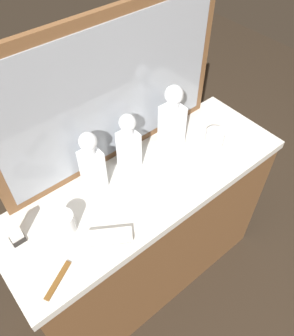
% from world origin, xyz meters
% --- Properties ---
extents(ground_plane, '(6.00, 6.00, 0.00)m').
position_xyz_m(ground_plane, '(0.00, 0.00, 0.00)').
color(ground_plane, '#2D2319').
extents(dresser, '(1.31, 0.46, 0.87)m').
position_xyz_m(dresser, '(0.00, 0.00, 0.43)').
color(dresser, brown).
rests_on(dresser, ground_plane).
extents(dresser_mirror, '(1.05, 0.03, 0.65)m').
position_xyz_m(dresser_mirror, '(0.00, 0.21, 1.19)').
color(dresser_mirror, brown).
rests_on(dresser_mirror, dresser).
extents(crystal_decanter_far_right, '(0.09, 0.09, 0.32)m').
position_xyz_m(crystal_decanter_far_right, '(0.23, 0.10, 1.00)').
color(crystal_decanter_far_right, white).
rests_on(crystal_decanter_far_right, dresser).
extents(crystal_decanter_front, '(0.08, 0.08, 0.28)m').
position_xyz_m(crystal_decanter_front, '(0.00, 0.12, 0.98)').
color(crystal_decanter_front, white).
rests_on(crystal_decanter_front, dresser).
extents(crystal_decanter_far_left, '(0.08, 0.08, 0.29)m').
position_xyz_m(crystal_decanter_far_left, '(-0.18, 0.12, 0.98)').
color(crystal_decanter_far_left, white).
rests_on(crystal_decanter_far_left, dresser).
extents(crystal_tumbler_center, '(0.08, 0.08, 0.08)m').
position_xyz_m(crystal_tumbler_center, '(0.38, -0.03, 0.90)').
color(crystal_tumbler_center, white).
rests_on(crystal_tumbler_center, dresser).
extents(crystal_tumbler_front, '(0.08, 0.08, 0.09)m').
position_xyz_m(crystal_tumbler_front, '(-0.39, 0.01, 0.91)').
color(crystal_tumbler_front, white).
rests_on(crystal_tumbler_front, dresser).
extents(silver_brush_far_right, '(0.17, 0.14, 0.02)m').
position_xyz_m(silver_brush_far_right, '(-0.28, -0.13, 0.88)').
color(silver_brush_far_right, '#B7A88C').
rests_on(silver_brush_far_right, dresser).
extents(porcelain_dish, '(0.08, 0.08, 0.01)m').
position_xyz_m(porcelain_dish, '(0.21, -0.09, 0.87)').
color(porcelain_dish, silver).
rests_on(porcelain_dish, dresser).
extents(tortoiseshell_comb, '(0.14, 0.09, 0.01)m').
position_xyz_m(tortoiseshell_comb, '(-0.51, -0.15, 0.87)').
color(tortoiseshell_comb, brown).
rests_on(tortoiseshell_comb, dresser).
extents(napkin_holder, '(0.05, 0.05, 0.11)m').
position_xyz_m(napkin_holder, '(-0.55, 0.08, 0.91)').
color(napkin_holder, black).
rests_on(napkin_holder, dresser).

